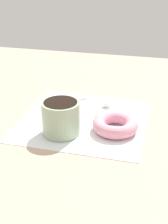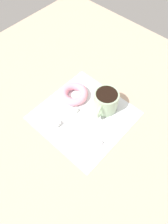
# 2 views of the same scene
# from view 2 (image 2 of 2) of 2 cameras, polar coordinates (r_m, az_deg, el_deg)

# --- Properties ---
(ground_plane) EXTENTS (1.20, 1.20, 0.02)m
(ground_plane) POSITION_cam_2_polar(r_m,az_deg,el_deg) (0.79, -2.02, -1.50)
(ground_plane) COLOR tan
(napkin) EXTENTS (0.31, 0.31, 0.00)m
(napkin) POSITION_cam_2_polar(r_m,az_deg,el_deg) (0.79, 0.00, -0.86)
(napkin) COLOR white
(napkin) RESTS_ON ground_plane
(coffee_cup) EXTENTS (0.09, 0.12, 0.08)m
(coffee_cup) POSITION_cam_2_polar(r_m,az_deg,el_deg) (0.77, 5.69, 2.88)
(coffee_cup) COLOR #9EB793
(coffee_cup) RESTS_ON napkin
(donut) EXTENTS (0.11, 0.11, 0.03)m
(donut) POSITION_cam_2_polar(r_m,az_deg,el_deg) (0.82, -2.64, 4.74)
(donut) COLOR pink
(donut) RESTS_ON napkin
(spoon) EXTENTS (0.11, 0.10, 0.01)m
(spoon) POSITION_cam_2_polar(r_m,az_deg,el_deg) (0.73, 2.15, -8.01)
(spoon) COLOR silver
(spoon) RESTS_ON napkin
(sugar_cube) EXTENTS (0.02, 0.02, 0.02)m
(sugar_cube) POSITION_cam_2_polar(r_m,az_deg,el_deg) (0.79, -2.23, 0.49)
(sugar_cube) COLOR white
(sugar_cube) RESTS_ON napkin
(sugar_cube_extra) EXTENTS (0.02, 0.02, 0.02)m
(sugar_cube_extra) POSITION_cam_2_polar(r_m,az_deg,el_deg) (0.76, -6.98, -2.97)
(sugar_cube_extra) COLOR white
(sugar_cube_extra) RESTS_ON napkin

